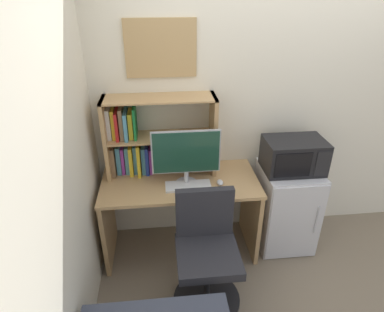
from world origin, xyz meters
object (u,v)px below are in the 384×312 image
object	(u,v)px
monitor	(186,155)
desk_chair	(206,257)
keyboard	(188,186)
computer_mouse	(220,183)
mini_fridge	(285,207)
wall_corkboard	(161,48)
hutch_bookshelf	(142,138)
microwave	(294,155)

from	to	relation	value
monitor	desk_chair	world-z (taller)	monitor
desk_chair	monitor	bearing A→B (deg)	101.86
keyboard	computer_mouse	world-z (taller)	computer_mouse
mini_fridge	wall_corkboard	size ratio (longest dim) A/B	1.42
hutch_bookshelf	mini_fridge	bearing A→B (deg)	-7.98
monitor	keyboard	bearing A→B (deg)	-79.19
keyboard	desk_chair	world-z (taller)	desk_chair
hutch_bookshelf	keyboard	size ratio (longest dim) A/B	2.48
hutch_bookshelf	desk_chair	xyz separation A→B (m)	(0.46, -0.75, -0.68)
monitor	desk_chair	xyz separation A→B (m)	(0.11, -0.50, -0.63)
microwave	desk_chair	xyz separation A→B (m)	(-0.83, -0.57, -0.54)
monitor	desk_chair	size ratio (longest dim) A/B	0.60
monitor	desk_chair	bearing A→B (deg)	-78.14
hutch_bookshelf	desk_chair	size ratio (longest dim) A/B	1.00
hutch_bookshelf	desk_chair	distance (m)	1.11
mini_fridge	microwave	world-z (taller)	microwave
monitor	wall_corkboard	world-z (taller)	wall_corkboard
computer_mouse	wall_corkboard	size ratio (longest dim) A/B	0.15
keyboard	computer_mouse	distance (m)	0.27
monitor	microwave	distance (m)	0.95
hutch_bookshelf	microwave	size ratio (longest dim) A/B	1.84
hutch_bookshelf	mini_fridge	world-z (taller)	hutch_bookshelf
wall_corkboard	monitor	bearing A→B (deg)	-65.75
keyboard	wall_corkboard	bearing A→B (deg)	112.67
hutch_bookshelf	computer_mouse	xyz separation A→B (m)	(0.64, -0.28, -0.31)
hutch_bookshelf	wall_corkboard	world-z (taller)	wall_corkboard
hutch_bookshelf	monitor	distance (m)	0.44
hutch_bookshelf	computer_mouse	bearing A→B (deg)	-24.14
keyboard	microwave	size ratio (longest dim) A/B	0.74
monitor	keyboard	size ratio (longest dim) A/B	1.48
computer_mouse	wall_corkboard	distance (m)	1.19
hutch_bookshelf	keyboard	world-z (taller)	hutch_bookshelf
mini_fridge	desk_chair	size ratio (longest dim) A/B	0.86
wall_corkboard	microwave	bearing A→B (deg)	-14.91
keyboard	desk_chair	xyz separation A→B (m)	(0.10, -0.45, -0.36)
computer_mouse	desk_chair	xyz separation A→B (m)	(-0.17, -0.47, -0.37)
hutch_bookshelf	wall_corkboard	distance (m)	0.75
monitor	keyboard	xyz separation A→B (m)	(0.01, -0.05, -0.27)
keyboard	desk_chair	distance (m)	0.59
desk_chair	microwave	bearing A→B (deg)	34.52
keyboard	mini_fridge	distance (m)	1.01
wall_corkboard	mini_fridge	bearing A→B (deg)	-15.06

